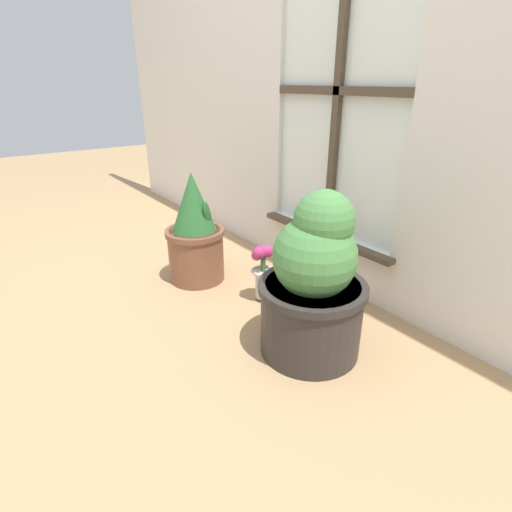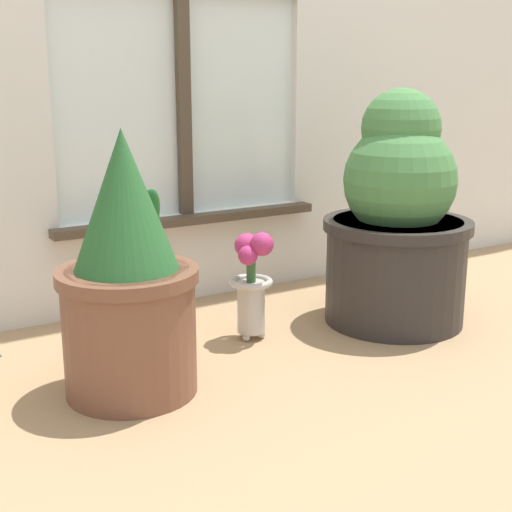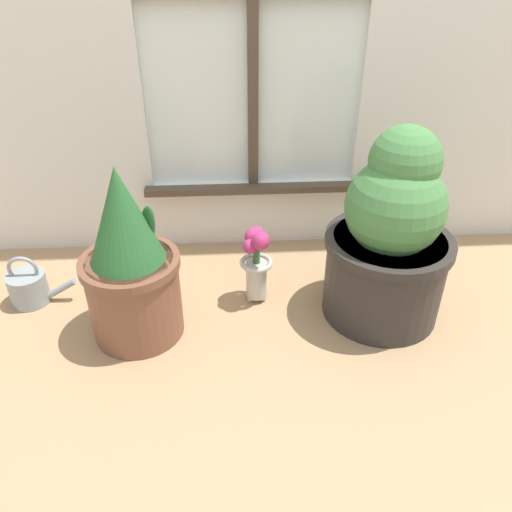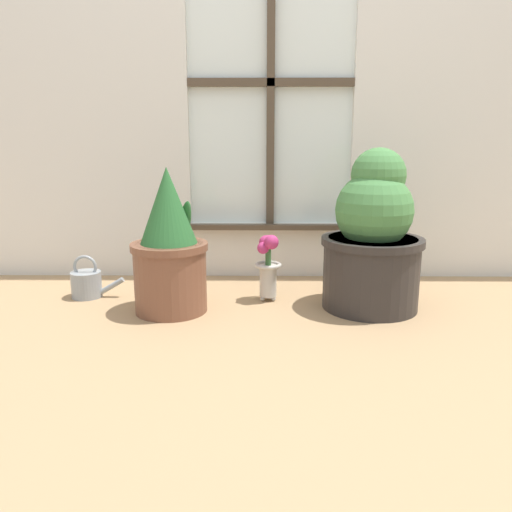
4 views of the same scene
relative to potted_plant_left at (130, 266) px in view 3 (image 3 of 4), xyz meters
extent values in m
plane|color=tan|center=(0.39, -0.15, -0.24)|extent=(10.00, 10.00, 0.00)
cube|color=silver|center=(0.39, 0.54, -0.11)|extent=(0.75, 0.05, 0.26)
cube|color=#4C3D2D|center=(0.39, 0.49, 0.00)|extent=(0.81, 0.06, 0.02)
cylinder|color=brown|center=(0.00, 0.00, -0.11)|extent=(0.27, 0.27, 0.27)
cylinder|color=brown|center=(0.00, 0.00, 0.01)|extent=(0.29, 0.29, 0.03)
cylinder|color=#38281E|center=(0.00, 0.00, 0.02)|extent=(0.25, 0.25, 0.01)
cone|color=#28602D|center=(0.00, 0.00, 0.17)|extent=(0.21, 0.21, 0.28)
ellipsoid|color=#28602D|center=(0.05, 0.04, 0.10)|extent=(0.10, 0.11, 0.19)
cylinder|color=#2D2826|center=(0.77, 0.05, -0.10)|extent=(0.37, 0.37, 0.28)
cylinder|color=#2D2826|center=(0.77, 0.05, 0.02)|extent=(0.39, 0.39, 0.03)
cylinder|color=#38281E|center=(0.77, 0.05, 0.03)|extent=(0.34, 0.34, 0.01)
sphere|color=#477F42|center=(0.77, 0.05, 0.14)|extent=(0.29, 0.29, 0.29)
sphere|color=#477F42|center=(0.79, 0.07, 0.27)|extent=(0.21, 0.21, 0.21)
ellipsoid|color=#477F42|center=(0.73, -0.02, 0.13)|extent=(0.13, 0.10, 0.18)
sphere|color=#BCB7AD|center=(0.37, 0.16, -0.23)|extent=(0.02, 0.02, 0.02)
sphere|color=#BCB7AD|center=(0.35, 0.12, -0.23)|extent=(0.02, 0.02, 0.02)
sphere|color=#BCB7AD|center=(0.40, 0.12, -0.23)|extent=(0.02, 0.02, 0.02)
cylinder|color=#BCB7AD|center=(0.37, 0.14, -0.16)|extent=(0.07, 0.07, 0.13)
torus|color=#BCB7AD|center=(0.37, 0.14, -0.09)|extent=(0.11, 0.11, 0.02)
cylinder|color=#386633|center=(0.37, 0.14, -0.06)|extent=(0.02, 0.02, 0.07)
sphere|color=#B22D66|center=(0.37, 0.14, 0.00)|extent=(0.05, 0.05, 0.05)
sphere|color=#B22D66|center=(0.38, 0.16, 0.00)|extent=(0.06, 0.06, 0.06)
sphere|color=#B22D66|center=(0.37, 0.15, 0.00)|extent=(0.06, 0.06, 0.06)
sphere|color=#B22D66|center=(0.35, 0.12, -0.02)|extent=(0.05, 0.05, 0.05)
sphere|color=#B22D66|center=(0.39, 0.10, 0.01)|extent=(0.06, 0.06, 0.06)
cylinder|color=gray|center=(-0.39, 0.17, -0.19)|extent=(0.12, 0.12, 0.11)
cylinder|color=gray|center=(-0.28, 0.17, -0.19)|extent=(0.11, 0.02, 0.08)
torus|color=gray|center=(-0.39, 0.17, -0.11)|extent=(0.10, 0.01, 0.10)
camera|label=1|loc=(1.66, -0.86, 0.70)|focal=28.00mm
camera|label=2|loc=(-0.50, -1.33, 0.41)|focal=50.00mm
camera|label=3|loc=(0.29, -1.21, 0.81)|focal=35.00mm
camera|label=4|loc=(0.35, -1.83, 0.40)|focal=35.00mm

